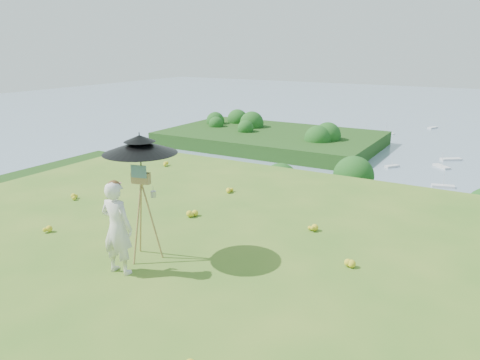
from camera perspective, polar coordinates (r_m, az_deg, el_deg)
The scene contains 11 objects.
ground at distance 7.73m, azimuth -8.73°, elevation -11.04°, with size 14.00×14.00×0.00m, color #427621.
shoreline_tier at distance 89.60m, azimuth 24.62°, elevation -11.58°, with size 170.00×28.00×8.00m, color gray.
peninsula at distance 181.81m, azimuth 3.79°, elevation 5.85°, with size 90.00×60.00×12.00m, color #1E3D10, non-canonical shape.
slope_trees at distance 44.56m, azimuth 21.99°, elevation -9.63°, with size 110.00×50.00×6.00m, color #185118, non-canonical shape.
harbor_town at distance 86.92m, azimuth 25.12°, elevation -7.76°, with size 110.00×22.00×5.00m, color silver, non-canonical shape.
moored_boats at distance 171.23m, azimuth 23.78°, elevation 2.26°, with size 140.00×140.00×0.70m, color silver, non-canonical shape.
wildflowers at distance 7.88m, azimuth -7.60°, elevation -9.97°, with size 10.00×10.50×0.12m, color gold, non-canonical shape.
painter at distance 7.58m, azimuth -14.76°, elevation -5.67°, with size 0.55×0.36×1.52m, color beige.
field_easel at distance 7.98m, azimuth -11.75°, elevation -3.87°, with size 0.63×0.63×1.65m, color #9E7E42, non-canonical shape.
sun_umbrella at distance 7.74m, azimuth -12.03°, elevation 2.75°, with size 1.21×1.21×0.81m, color black, non-canonical shape.
painter_cap at distance 7.35m, azimuth -15.16°, elevation -0.45°, with size 0.20×0.24×0.10m, color #D9778A, non-canonical shape.
Camera 1 is at (4.41, -5.29, 3.51)m, focal length 35.00 mm.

